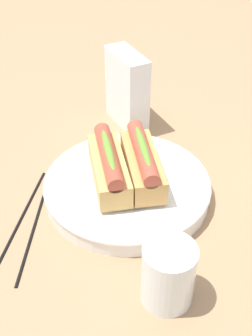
# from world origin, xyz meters

# --- Properties ---
(ground_plane) EXTENTS (2.40, 2.40, 0.00)m
(ground_plane) POSITION_xyz_m (0.00, 0.00, 0.00)
(ground_plane) COLOR #9E7A56
(serving_bowl) EXTENTS (0.27, 0.27, 0.03)m
(serving_bowl) POSITION_xyz_m (-0.00, -0.01, 0.02)
(serving_bowl) COLOR white
(serving_bowl) RESTS_ON ground_plane
(hotdog_front) EXTENTS (0.16, 0.08, 0.06)m
(hotdog_front) POSITION_xyz_m (-0.01, -0.03, 0.06)
(hotdog_front) COLOR tan
(hotdog_front) RESTS_ON serving_bowl
(hotdog_back) EXTENTS (0.16, 0.08, 0.06)m
(hotdog_back) POSITION_xyz_m (0.00, 0.02, 0.06)
(hotdog_back) COLOR tan
(hotdog_back) RESTS_ON serving_bowl
(water_glass) EXTENTS (0.07, 0.07, 0.09)m
(water_glass) POSITION_xyz_m (0.20, -0.04, 0.04)
(water_glass) COLOR white
(water_glass) RESTS_ON ground_plane
(napkin_box) EXTENTS (0.11, 0.05, 0.15)m
(napkin_box) POSITION_xyz_m (-0.21, 0.08, 0.07)
(napkin_box) COLOR white
(napkin_box) RESTS_ON ground_plane
(chopstick_near) EXTENTS (0.20, 0.10, 0.01)m
(chopstick_near) POSITION_xyz_m (0.02, -0.17, 0.00)
(chopstick_near) COLOR black
(chopstick_near) RESTS_ON ground_plane
(chopstick_far) EXTENTS (0.19, 0.12, 0.01)m
(chopstick_far) POSITION_xyz_m (-0.01, -0.18, 0.00)
(chopstick_far) COLOR black
(chopstick_far) RESTS_ON ground_plane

